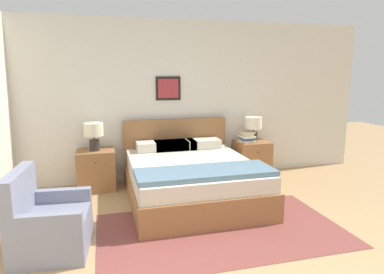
{
  "coord_description": "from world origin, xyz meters",
  "views": [
    {
      "loc": [
        -1.05,
        -2.25,
        1.77
      ],
      "look_at": [
        0.04,
        1.8,
        0.97
      ],
      "focal_mm": 32.0,
      "sensor_mm": 36.0,
      "label": 1
    }
  ],
  "objects_px": {
    "bed": "(191,178)",
    "table_lamp_near_window": "(94,132)",
    "nightstand_by_door": "(252,159)",
    "table_lamp_by_door": "(253,126)",
    "armchair": "(48,225)",
    "nightstand_near_window": "(96,170)"
  },
  "relations": [
    {
      "from": "armchair",
      "to": "nightstand_by_door",
      "type": "height_order",
      "value": "armchair"
    },
    {
      "from": "armchair",
      "to": "table_lamp_by_door",
      "type": "relative_size",
      "value": 2.01
    },
    {
      "from": "bed",
      "to": "table_lamp_near_window",
      "type": "bearing_deg",
      "value": 149.3
    },
    {
      "from": "armchair",
      "to": "table_lamp_near_window",
      "type": "distance_m",
      "value": 1.94
    },
    {
      "from": "nightstand_near_window",
      "to": "nightstand_by_door",
      "type": "bearing_deg",
      "value": 0.0
    },
    {
      "from": "bed",
      "to": "table_lamp_by_door",
      "type": "relative_size",
      "value": 4.97
    },
    {
      "from": "bed",
      "to": "nightstand_by_door",
      "type": "height_order",
      "value": "bed"
    },
    {
      "from": "table_lamp_by_door",
      "to": "nightstand_by_door",
      "type": "bearing_deg",
      "value": 111.47
    },
    {
      "from": "table_lamp_near_window",
      "to": "table_lamp_by_door",
      "type": "xyz_separation_m",
      "value": [
        2.59,
        0.0,
        0.0
      ]
    },
    {
      "from": "armchair",
      "to": "table_lamp_by_door",
      "type": "bearing_deg",
      "value": 125.51
    },
    {
      "from": "nightstand_near_window",
      "to": "table_lamp_near_window",
      "type": "bearing_deg",
      "value": -126.54
    },
    {
      "from": "bed",
      "to": "armchair",
      "type": "xyz_separation_m",
      "value": [
        -1.74,
        -1.02,
        -0.03
      ]
    },
    {
      "from": "bed",
      "to": "table_lamp_near_window",
      "type": "distance_m",
      "value": 1.61
    },
    {
      "from": "armchair",
      "to": "table_lamp_near_window",
      "type": "relative_size",
      "value": 2.01
    },
    {
      "from": "nightstand_by_door",
      "to": "table_lamp_near_window",
      "type": "height_order",
      "value": "table_lamp_near_window"
    },
    {
      "from": "armchair",
      "to": "nightstand_near_window",
      "type": "height_order",
      "value": "armchair"
    },
    {
      "from": "nightstand_near_window",
      "to": "table_lamp_by_door",
      "type": "bearing_deg",
      "value": -0.25
    },
    {
      "from": "armchair",
      "to": "table_lamp_by_door",
      "type": "distance_m",
      "value": 3.57
    },
    {
      "from": "table_lamp_near_window",
      "to": "nightstand_by_door",
      "type": "bearing_deg",
      "value": 0.25
    },
    {
      "from": "table_lamp_near_window",
      "to": "bed",
      "type": "bearing_deg",
      "value": -30.7
    },
    {
      "from": "nightstand_by_door",
      "to": "table_lamp_by_door",
      "type": "distance_m",
      "value": 0.58
    },
    {
      "from": "armchair",
      "to": "table_lamp_by_door",
      "type": "height_order",
      "value": "table_lamp_by_door"
    }
  ]
}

